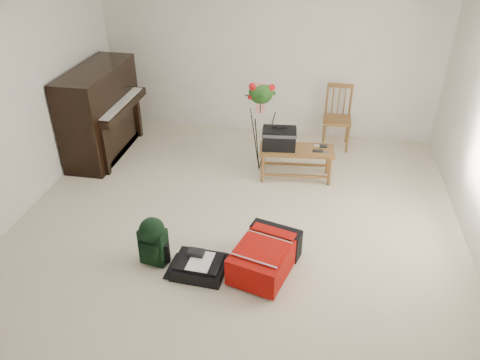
% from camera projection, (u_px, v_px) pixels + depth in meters
% --- Properties ---
extents(floor, '(5.00, 5.50, 0.01)m').
position_uv_depth(floor, '(233.00, 234.00, 5.17)').
color(floor, beige).
rests_on(floor, ground).
extents(wall_back, '(5.00, 0.04, 2.50)m').
position_uv_depth(wall_back, '(269.00, 52.00, 6.83)').
color(wall_back, beige).
rests_on(wall_back, floor).
extents(piano, '(0.71, 1.50, 1.25)m').
position_uv_depth(piano, '(102.00, 114.00, 6.54)').
color(piano, black).
rests_on(piano, floor).
extents(bench, '(0.98, 0.47, 0.73)m').
position_uv_depth(bench, '(285.00, 141.00, 5.98)').
color(bench, brown).
rests_on(bench, floor).
extents(dining_chair, '(0.40, 0.40, 0.91)m').
position_uv_depth(dining_chair, '(337.00, 118.00, 6.80)').
color(dining_chair, brown).
rests_on(dining_chair, floor).
extents(red_suitcase, '(0.68, 0.87, 0.32)m').
position_uv_depth(red_suitcase, '(265.00, 253.00, 4.63)').
color(red_suitcase, '#A11106').
rests_on(red_suitcase, floor).
extents(black_duffel, '(0.53, 0.43, 0.21)m').
position_uv_depth(black_duffel, '(199.00, 266.00, 4.61)').
color(black_duffel, black).
rests_on(black_duffel, floor).
extents(green_backpack, '(0.29, 0.27, 0.53)m').
position_uv_depth(green_backpack, '(153.00, 239.00, 4.64)').
color(green_backpack, black).
rests_on(green_backpack, floor).
extents(flower_stand, '(0.51, 0.51, 1.27)m').
position_uv_depth(flower_stand, '(260.00, 128.00, 6.09)').
color(flower_stand, black).
rests_on(flower_stand, floor).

